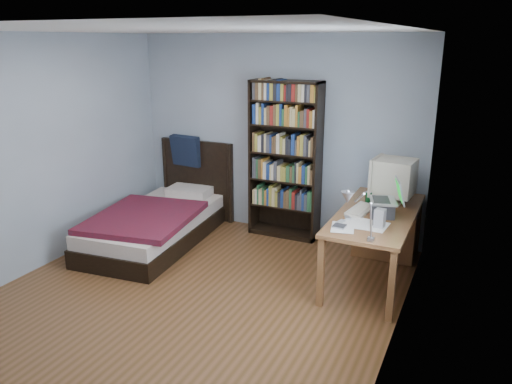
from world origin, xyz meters
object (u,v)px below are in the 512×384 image
Objects in this scene: keyboard at (360,210)px; bed at (159,220)px; crt_monitor at (393,178)px; desk at (384,226)px; desk_lamp at (352,202)px; soda_can at (369,198)px; bookshelf at (285,160)px; laptop at (385,205)px; speaker at (380,218)px.

bed is at bearing -171.65° from keyboard.
desk is at bearing 136.18° from crt_monitor.
soda_can is at bearing 96.16° from desk_lamp.
desk_lamp is at bearing -92.18° from crt_monitor.
crt_monitor reaches higher than keyboard.
bookshelf is 0.90× the size of bed.
laptop is 0.34m from speaker.
keyboard is 3.39× the size of soda_can.
soda_can is (-0.25, 0.66, -0.02)m from speaker.
keyboard is 0.21× the size of bed.
laptop is at bearing 85.56° from desk_lamp.
desk_lamp reaches higher than laptop.
desk_lamp is 4.21× the size of soda_can.
laptop is (0.08, -0.55, 0.42)m from desk.
keyboard is at bearing 132.58° from speaker.
keyboard is at bearing -93.27° from soda_can.
bookshelf is (-1.31, 0.26, 0.57)m from desk.
desk_lamp is (-0.08, -1.04, 0.34)m from laptop.
desk_lamp is at bearing -94.44° from laptop.
bookshelf is at bearing 168.66° from desk.
bookshelf is (-1.15, 0.78, 0.24)m from keyboard.
desk is 0.70m from laptop.
bookshelf is (-1.31, 1.85, -0.19)m from desk_lamp.
bed reaches higher than speaker.
desk is at bearing 103.51° from speaker.
crt_monitor is 0.52m from laptop.
bed is (-2.67, 1.05, -0.92)m from desk_lamp.
crt_monitor is at bearing -43.82° from desk.
speaker is at bearing -86.04° from laptop.
keyboard is 0.23× the size of bookshelf.
desk_lamp is 3.09× the size of speaker.
keyboard is at bearing 171.95° from laptop.
speaker is at bearing 81.64° from desk_lamp.
desk_lamp reaches higher than desk.
speaker is (0.11, -0.88, 0.40)m from desk.
bookshelf is at bearing 149.78° from laptop.
crt_monitor is 2.87m from bed.
laptop is 0.27m from keyboard.
desk_lamp is at bearing -21.38° from bed.
desk_lamp is 3.01m from bed.
crt_monitor is at bearing 87.82° from desk_lamp.
speaker is 0.71m from soda_can.
laptop is 1.62m from bookshelf.
keyboard is at bearing -34.08° from bookshelf.
desk_lamp is at bearing -54.70° from bookshelf.
soda_can is at bearing 7.26° from bed.
bed is (-2.51, -0.03, -0.49)m from keyboard.
crt_monitor is 1.09× the size of keyboard.
keyboard is 0.29m from soda_can.
crt_monitor is 1.41m from bookshelf.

